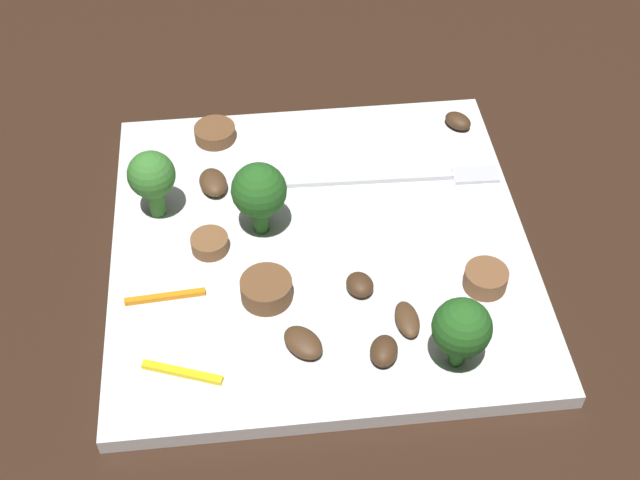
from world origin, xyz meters
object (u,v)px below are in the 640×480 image
Objects in this scene: pepper_strip_0 at (165,297)px; broccoli_floret_2 at (462,329)px; broccoli_floret_1 at (152,177)px; mushroom_1 at (303,343)px; sausage_slice_0 at (210,245)px; broccoli_floret_0 at (259,192)px; sausage_slice_1 at (215,133)px; mushroom_5 at (384,351)px; sausage_slice_3 at (486,279)px; sausage_slice_2 at (266,289)px; mushroom_4 at (407,319)px; fork at (401,178)px; mushroom_0 at (458,121)px; mushroom_2 at (360,285)px; mushroom_3 at (213,182)px; plate at (320,246)px; pepper_strip_1 at (182,372)px.

broccoli_floret_2 is at bearing -21.15° from pepper_strip_0.
broccoli_floret_1 reaches higher than mushroom_1.
broccoli_floret_0 is at bearing 24.56° from sausage_slice_0.
mushroom_5 is (0.10, -0.23, 0.00)m from sausage_slice_1.
sausage_slice_1 is 0.25m from sausage_slice_3.
broccoli_floret_1 is 1.02× the size of broccoli_floret_2.
sausage_slice_2 is (-0.12, 0.07, -0.03)m from broccoli_floret_2.
mushroom_4 is at bearing -13.57° from pepper_strip_0.
sausage_slice_3 is (0.03, 0.06, -0.03)m from broccoli_floret_2.
broccoli_floret_0 reaches higher than sausage_slice_3.
fork is at bearing 81.87° from mushroom_4.
mushroom_1 is 1.25× the size of mushroom_5.
sausage_slice_3 is at bearing 60.86° from broccoli_floret_2.
broccoli_floret_0 is 0.20m from mushroom_0.
sausage_slice_2 is at bearing 114.58° from mushroom_1.
mushroom_2 reaches higher than mushroom_4.
broccoli_floret_0 reaches higher than broccoli_floret_2.
broccoli_floret_0 is at bearing 100.49° from mushroom_1.
mushroom_1 is at bearing -79.51° from broccoli_floret_0.
sausage_slice_3 is 1.00× the size of mushroom_1.
broccoli_floret_0 is 0.10m from pepper_strip_0.
mushroom_0 is at bearing 33.79° from pepper_strip_0.
mushroom_1 is at bearing -57.87° from sausage_slice_0.
broccoli_floret_1 is 0.25m from broccoli_floret_2.
broccoli_floret_2 is 1.64× the size of sausage_slice_1.
broccoli_floret_0 is 0.14m from mushroom_5.
broccoli_floret_2 reaches higher than pepper_strip_0.
mushroom_3 is at bearing 106.85° from sausage_slice_2.
plate is 0.06m from mushroom_2.
sausage_slice_1 is 0.63× the size of pepper_strip_1.
fork is 3.40× the size of pepper_strip_1.
mushroom_5 is at bearing -43.99° from sausage_slice_0.
fork is 0.19m from broccoli_floret_1.
mushroom_0 is (0.05, 0.23, -0.03)m from broccoli_floret_2.
mushroom_0 reaches higher than pepper_strip_1.
fork is at bearing 39.34° from plate.
broccoli_floret_1 is 1.57× the size of sausage_slice_2.
broccoli_floret_1 is at bearing 131.79° from sausage_slice_0.
broccoli_floret_0 is 1.77× the size of sausage_slice_1.
broccoli_floret_2 is at bearing -2.87° from pepper_strip_1.
broccoli_floret_1 is 2.58× the size of mushroom_2.
mushroom_4 reaches higher than fork.
broccoli_floret_0 is 1.96× the size of mushroom_3.
mushroom_3 is (-0.14, 0.01, 0.00)m from fork.
mushroom_4 is (0.13, -0.08, -0.00)m from sausage_slice_0.
broccoli_floret_1 reaches higher than sausage_slice_1.
sausage_slice_2 is at bearing 141.06° from mushroom_5.
mushroom_5 is at bearing -113.59° from mushroom_0.
pepper_strip_1 is (-0.12, -0.06, -0.00)m from mushroom_2.
sausage_slice_2 is 1.18× the size of sausage_slice_3.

